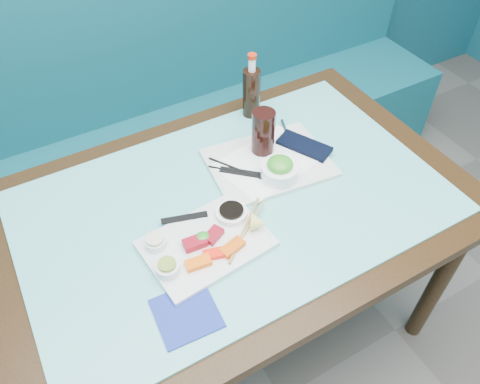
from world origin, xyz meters
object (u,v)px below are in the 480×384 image
sashimi_plate (206,244)px  serving_tray (269,163)px  booth_bench (147,140)px  blue_napkin (186,313)px  dining_table (235,221)px  seaweed_bowl (279,172)px  cola_glass (263,132)px  cola_bottle_body (251,93)px

sashimi_plate → serving_tray: sashimi_plate is taller
booth_bench → blue_napkin: 1.20m
dining_table → seaweed_bowl: size_ratio=12.42×
dining_table → sashimi_plate: (-0.15, -0.11, 0.10)m
dining_table → seaweed_bowl: bearing=3.5°
serving_tray → booth_bench: bearing=109.2°
dining_table → sashimi_plate: 0.21m
sashimi_plate → cola_glass: bearing=31.0°
booth_bench → blue_napkin: booth_bench is taller
serving_tray → cola_glass: size_ratio=2.48×
seaweed_bowl → cola_glass: bearing=81.3°
booth_bench → seaweed_bowl: (0.16, -0.83, 0.42)m
serving_tray → blue_napkin: size_ratio=2.54×
sashimi_plate → cola_bottle_body: cola_bottle_body is taller
dining_table → sashimi_plate: sashimi_plate is taller
dining_table → cola_bottle_body: 0.46m
dining_table → sashimi_plate: size_ratio=4.35×
booth_bench → serving_tray: (0.17, -0.75, 0.39)m
booth_bench → serving_tray: size_ratio=8.12×
cola_glass → booth_bench: bearing=104.4°
cola_bottle_body → blue_napkin: (-0.53, -0.60, -0.08)m
dining_table → serving_tray: bearing=26.5°
serving_tray → blue_napkin: (-0.45, -0.35, -0.00)m
sashimi_plate → cola_bottle_body: (0.40, 0.44, 0.08)m
booth_bench → cola_glass: 0.86m
seaweed_bowl → cola_bottle_body: bearing=73.9°
sashimi_plate → seaweed_bowl: (0.31, 0.11, 0.03)m
cola_glass → cola_bottle_body: 0.21m
dining_table → seaweed_bowl: 0.21m
booth_bench → cola_glass: booth_bench is taller
dining_table → cola_glass: (0.18, 0.14, 0.18)m
booth_bench → sashimi_plate: booth_bench is taller
serving_tray → blue_napkin: 0.57m
serving_tray → cola_bottle_body: cola_bottle_body is taller
cola_glass → seaweed_bowl: bearing=-98.7°
sashimi_plate → serving_tray: 0.37m
serving_tray → cola_bottle_body: (0.09, 0.25, 0.08)m
serving_tray → dining_table: bearing=-147.0°
sashimi_plate → seaweed_bowl: bearing=14.7°
booth_bench → cola_bottle_body: booth_bench is taller
cola_glass → cola_bottle_body: bearing=69.4°
sashimi_plate → seaweed_bowl: size_ratio=2.86×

